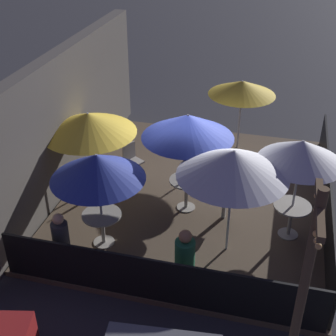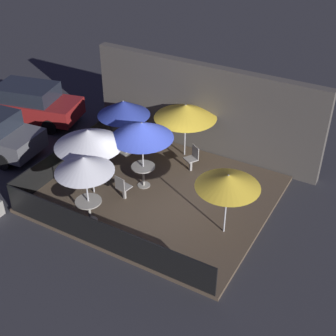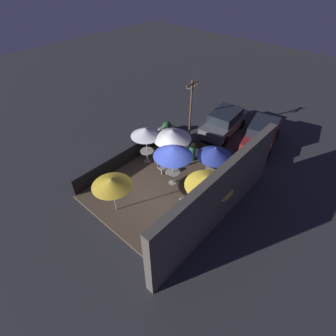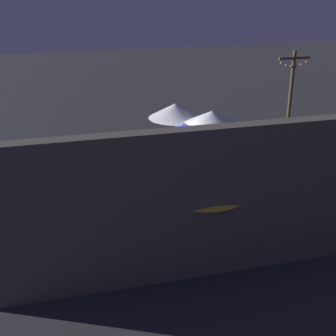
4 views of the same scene
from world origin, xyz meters
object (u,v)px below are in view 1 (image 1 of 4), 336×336
Objects in this scene: patio_umbrella_3 at (242,88)px; dining_table_1 at (186,186)px; dining_table_0 at (291,212)px; patio_chair_1 at (227,200)px; patio_umbrella_1 at (188,126)px; patron_0 at (185,259)px; patio_umbrella_2 at (97,167)px; patio_umbrella_0 at (302,152)px; light_post at (300,306)px; patio_chair_0 at (132,160)px; patron_1 at (62,243)px; patio_umbrella_5 at (233,163)px; dining_table_2 at (102,220)px; patio_umbrella_4 at (89,123)px.

dining_table_1 is at bearing 166.42° from patio_umbrella_3.
patio_chair_1 is (0.26, 1.39, -0.11)m from dining_table_0.
dining_table_1 is (-0.00, 0.00, -1.52)m from patio_umbrella_1.
patio_umbrella_2 is at bearing 135.52° from patron_0.
patron_0 is (-2.17, 0.49, 0.04)m from patio_chair_1.
patio_umbrella_1 is 3.03× the size of dining_table_1.
patio_umbrella_0 is 4.07m from light_post.
patio_umbrella_0 is 4.52m from patio_chair_0.
patron_1 is (-2.52, 1.93, -0.04)m from dining_table_1.
patio_umbrella_5 reaches higher than dining_table_0.
patio_umbrella_1 is 1.02× the size of patio_umbrella_5.
dining_table_2 is (-4.96, 2.21, -1.24)m from patio_umbrella_3.
patio_umbrella_2 is 4.18m from dining_table_0.
dining_table_1 is at bearing 79.83° from dining_table_0.
patio_chair_0 is 0.24× the size of light_post.
patio_umbrella_1 is at bearing 79.83° from patio_umbrella_0.
patron_0 is (-5.63, 0.31, -1.29)m from patio_umbrella_3.
patron_0 is (-1.91, 1.88, -0.07)m from dining_table_0.
patio_chair_1 is at bearing 7.27° from patio_chair_0.
patio_umbrella_1 reaches higher than dining_table_1.
light_post is (-4.32, -1.41, 1.58)m from patio_chair_1.
patio_umbrella_0 reaches higher than patron_0.
patron_0 is (-0.66, -1.90, -0.05)m from dining_table_2.
patio_umbrella_4 is 3.08m from patron_1.
patio_umbrella_5 is at bearing -137.22° from patio_umbrella_1.
patio_umbrella_4 is at bearing 27.22° from dining_table_2.
patio_umbrella_1 is at bearing -7.13° from dining_table_1.
dining_table_0 is at bearing 20.26° from patron_0.
patio_umbrella_1 is at bearing 0.00° from patio_chair_1.
patio_umbrella_1 is 2.45m from patio_umbrella_4.
dining_table_0 is at bearing -71.75° from patio_umbrella_2.
patio_umbrella_2 is (-1.25, 3.78, -0.19)m from patio_umbrella_0.
light_post reaches higher than patio_chair_1.
patio_umbrella_1 is 2.68m from dining_table_2.
dining_table_1 is 0.66× the size of patron_0.
dining_table_1 is at bearing 0.00° from patio_chair_0.
dining_table_2 is 0.90× the size of patio_chair_1.
dining_table_1 is (1.23, 1.14, -1.46)m from patio_umbrella_5.
patio_chair_1 is 0.23× the size of light_post.
patio_umbrella_3 is 7.95m from light_post.
patio_umbrella_0 is at bearing -100.17° from patio_umbrella_1.
patron_1 is (-0.84, 0.51, -0.02)m from dining_table_2.
dining_table_2 is at bearing 108.25° from patio_umbrella_0.
dining_table_2 is at bearing 156.00° from patio_umbrella_3.
patron_1 reaches higher than dining_table_1.
patio_umbrella_0 reaches higher than patron_1.
patio_chair_0 is (2.66, 0.22, -1.36)m from patio_umbrella_2.
patio_chair_1 is at bearing -99.75° from patio_umbrella_1.
patio_umbrella_4 is 1.66m from patio_chair_0.
patron_1 is at bearing 48.69° from patio_chair_1.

